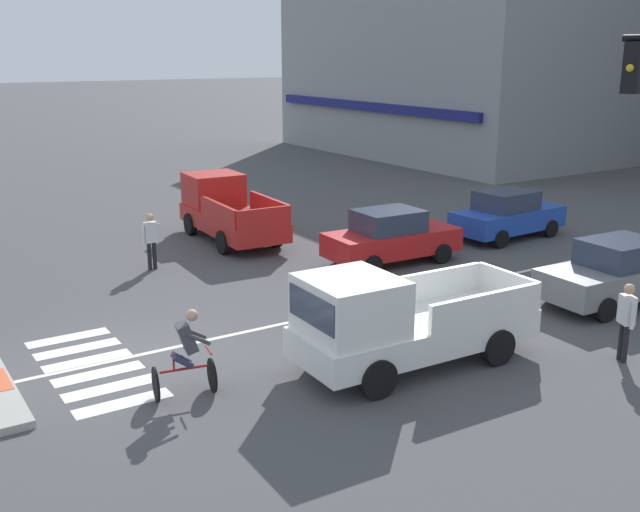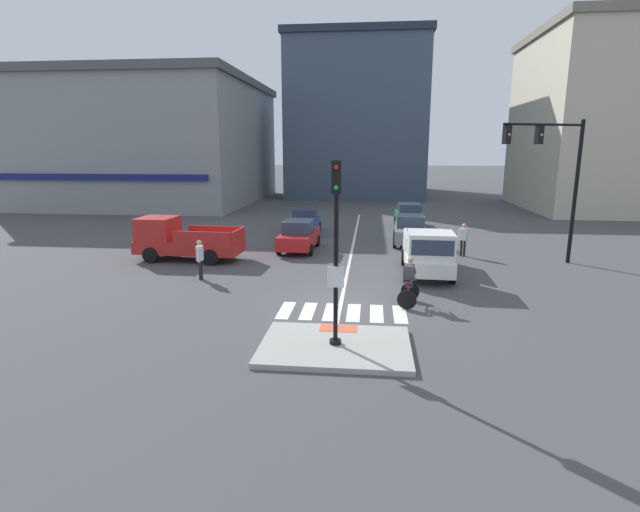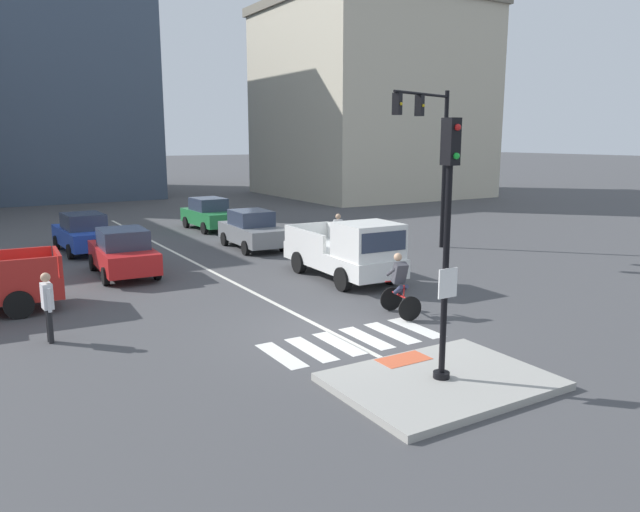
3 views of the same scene
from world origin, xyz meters
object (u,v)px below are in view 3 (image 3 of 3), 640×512
Objects in this scene: traffic_light_mast at (431,141)px; car_red_westbound_far at (123,252)px; car_green_eastbound_distant at (209,214)px; car_blue_westbound_distant at (84,233)px; signal_pole at (448,227)px; car_grey_eastbound_far at (252,230)px; pedestrian_waiting_far_side at (338,231)px; cyclist at (400,284)px; pedestrian_at_curb_left at (47,302)px; pickup_truck_white_eastbound_mid at (349,252)px.

car_red_westbound_far is (-12.08, 1.91, -3.75)m from traffic_light_mast.
traffic_light_mast is at bearing -61.91° from car_green_eastbound_distant.
signal_pole is at bearing -79.71° from car_blue_westbound_distant.
car_green_eastbound_distant is at bearing 53.39° from car_red_westbound_far.
traffic_light_mast is at bearing -30.01° from car_blue_westbound_distant.
traffic_light_mast is at bearing -36.00° from car_grey_eastbound_far.
car_red_westbound_far is 2.49× the size of pedestrian_waiting_far_side.
car_blue_westbound_distant is at bearing 146.73° from pedestrian_waiting_far_side.
car_green_eastbound_distant is 10.79m from car_red_westbound_far.
traffic_light_mast is at bearing 50.32° from signal_pole.
signal_pole is 1.18× the size of car_green_eastbound_distant.
cyclist is at bearing -68.35° from car_blue_westbound_distant.
cyclist is at bearing -94.27° from car_grey_eastbound_far.
car_blue_westbound_distant is 10.59m from pedestrian_waiting_far_side.
cyclist is at bearing -59.28° from car_red_westbound_far.
pedestrian_waiting_far_side reaches higher than car_red_westbound_far.
pedestrian_at_curb_left is (-3.19, -6.33, 0.17)m from car_red_westbound_far.
pedestrian_waiting_far_side is at bearing 26.41° from pedestrian_at_curb_left.
car_blue_westbound_distant is at bearing -153.57° from car_green_eastbound_distant.
cyclist is 8.73m from pedestrian_at_curb_left.
pedestrian_waiting_far_side is (5.55, 12.39, -2.12)m from signal_pole.
signal_pole reaches higher than car_red_westbound_far.
car_green_eastbound_distant is at bearing 85.92° from cyclist.
car_green_eastbound_distant is at bearing 102.58° from pedestrian_waiting_far_side.
pickup_truck_white_eastbound_mid is at bearing 9.81° from pedestrian_at_curb_left.
cyclist is (5.56, -14.02, 0.06)m from car_blue_westbound_distant.
traffic_light_mast is 10.37m from cyclist.
signal_pole is 13.74m from pedestrian_waiting_far_side.
car_grey_eastbound_far is at bearing 78.63° from signal_pole.
signal_pole is at bearing -118.35° from cyclist.
pedestrian_at_curb_left is (-8.39, 2.41, 0.11)m from cyclist.
pedestrian_at_curb_left is at bearing -153.59° from pedestrian_waiting_far_side.
signal_pole is 9.25m from pedestrian_at_curb_left.
pedestrian_waiting_far_side is at bearing -77.42° from car_green_eastbound_distant.
traffic_light_mast is 3.97× the size of pedestrian_waiting_far_side.
car_grey_eastbound_far is (3.10, 15.41, -2.29)m from signal_pole.
signal_pole is 2.92× the size of cyclist.
signal_pole is 15.88m from car_grey_eastbound_far.
pickup_truck_white_eastbound_mid is (6.63, -9.98, 0.17)m from car_blue_westbound_distant.
traffic_light_mast is at bearing -8.98° from car_red_westbound_far.
pedestrian_waiting_far_side is (8.49, -0.53, 0.17)m from car_red_westbound_far.
car_green_eastbound_distant is 9.42m from pedestrian_waiting_far_side.
car_green_eastbound_distant is 2.47× the size of cyclist.
signal_pole is 9.12m from pickup_truck_white_eastbound_mid.
traffic_light_mast is 7.38m from pickup_truck_white_eastbound_mid.
signal_pole is 1.18× the size of car_red_westbound_far.
car_blue_westbound_distant is 11.95m from pedestrian_at_curb_left.
car_blue_westbound_distant is 0.81× the size of pickup_truck_white_eastbound_mid.
cyclist is at bearing 61.65° from signal_pole.
car_grey_eastbound_far is 2.50× the size of pedestrian_at_curb_left.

